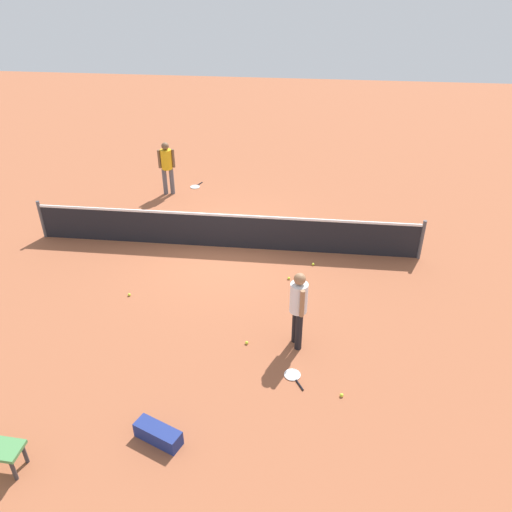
# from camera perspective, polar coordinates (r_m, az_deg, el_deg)

# --- Properties ---
(ground_plane) EXTENTS (40.00, 40.00, 0.00)m
(ground_plane) POSITION_cam_1_polar(r_m,az_deg,el_deg) (13.52, -3.43, 1.04)
(ground_plane) COLOR #9E5638
(court_net) EXTENTS (10.09, 0.09, 1.07)m
(court_net) POSITION_cam_1_polar(r_m,az_deg,el_deg) (13.28, -3.50, 2.90)
(court_net) COLOR #4C4C51
(court_net) RESTS_ON ground_plane
(player_near_side) EXTENTS (0.43, 0.52, 1.70)m
(player_near_side) POSITION_cam_1_polar(r_m,az_deg,el_deg) (9.76, 4.78, -5.39)
(player_near_side) COLOR black
(player_near_side) RESTS_ON ground_plane
(player_far_side) EXTENTS (0.53, 0.41, 1.70)m
(player_far_side) POSITION_cam_1_polar(r_m,az_deg,el_deg) (16.34, -9.98, 10.13)
(player_far_side) COLOR #595960
(player_far_side) RESTS_ON ground_plane
(tennis_racket_near_player) EXTENTS (0.44, 0.59, 0.03)m
(tennis_racket_near_player) POSITION_cam_1_polar(r_m,az_deg,el_deg) (9.74, 4.17, -13.24)
(tennis_racket_near_player) COLOR white
(tennis_racket_near_player) RESTS_ON ground_plane
(tennis_racket_far_player) EXTENTS (0.41, 0.60, 0.03)m
(tennis_racket_far_player) POSITION_cam_1_polar(r_m,az_deg,el_deg) (17.09, -6.80, 7.75)
(tennis_racket_far_player) COLOR white
(tennis_racket_far_player) RESTS_ON ground_plane
(tennis_ball_near_player) EXTENTS (0.07, 0.07, 0.07)m
(tennis_ball_near_player) POSITION_cam_1_polar(r_m,az_deg,el_deg) (11.99, -14.02, -4.23)
(tennis_ball_near_player) COLOR #C6E033
(tennis_ball_near_player) RESTS_ON ground_plane
(tennis_ball_by_net) EXTENTS (0.07, 0.07, 0.07)m
(tennis_ball_by_net) POSITION_cam_1_polar(r_m,az_deg,el_deg) (10.36, -1.05, -9.69)
(tennis_ball_by_net) COLOR #C6E033
(tennis_ball_by_net) RESTS_ON ground_plane
(tennis_ball_midcourt) EXTENTS (0.07, 0.07, 0.07)m
(tennis_ball_midcourt) POSITION_cam_1_polar(r_m,az_deg,el_deg) (12.79, 6.43, -0.92)
(tennis_ball_midcourt) COLOR #C6E033
(tennis_ball_midcourt) RESTS_ON ground_plane
(tennis_ball_baseline) EXTENTS (0.07, 0.07, 0.07)m
(tennis_ball_baseline) POSITION_cam_1_polar(r_m,az_deg,el_deg) (9.48, 9.57, -15.13)
(tennis_ball_baseline) COLOR #C6E033
(tennis_ball_baseline) RESTS_ON ground_plane
(tennis_ball_stray_left) EXTENTS (0.07, 0.07, 0.07)m
(tennis_ball_stray_left) POSITION_cam_1_polar(r_m,az_deg,el_deg) (12.21, 3.70, -2.50)
(tennis_ball_stray_left) COLOR #C6E033
(tennis_ball_stray_left) RESTS_ON ground_plane
(equipment_bag) EXTENTS (0.85, 0.57, 0.28)m
(equipment_bag) POSITION_cam_1_polar(r_m,az_deg,el_deg) (8.82, -11.10, -18.92)
(equipment_bag) COLOR navy
(equipment_bag) RESTS_ON ground_plane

